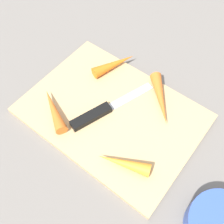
{
  "coord_description": "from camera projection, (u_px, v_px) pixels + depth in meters",
  "views": [
    {
      "loc": [
        -0.19,
        0.25,
        0.5
      ],
      "look_at": [
        0.0,
        0.0,
        0.01
      ],
      "focal_mm": 43.94,
      "sensor_mm": 36.0,
      "label": 1
    }
  ],
  "objects": [
    {
      "name": "ground_plane",
      "position": [
        112.0,
        115.0,
        0.59
      ],
      "size": [
        1.4,
        1.4,
        0.0
      ],
      "primitive_type": "plane",
      "color": "slate"
    },
    {
      "name": "cutting_board",
      "position": [
        112.0,
        114.0,
        0.58
      ],
      "size": [
        0.36,
        0.26,
        0.01
      ],
      "primitive_type": "cube",
      "color": "tan",
      "rests_on": "ground_plane"
    },
    {
      "name": "knife",
      "position": [
        97.0,
        114.0,
        0.57
      ],
      "size": [
        0.08,
        0.2,
        0.01
      ],
      "rotation": [
        0.0,
        0.0,
        4.39
      ],
      "color": "#B7B7BC",
      "rests_on": "cutting_board"
    },
    {
      "name": "carrot_shortest",
      "position": [
        124.0,
        163.0,
        0.5
      ],
      "size": [
        0.1,
        0.06,
        0.03
      ],
      "primitive_type": "cone",
      "rotation": [
        0.0,
        1.57,
        0.36
      ],
      "color": "orange",
      "rests_on": "cutting_board"
    },
    {
      "name": "carrot_long",
      "position": [
        54.0,
        110.0,
        0.56
      ],
      "size": [
        0.11,
        0.07,
        0.03
      ],
      "primitive_type": "cone",
      "rotation": [
        0.0,
        1.57,
        5.79
      ],
      "color": "orange",
      "rests_on": "cutting_board"
    },
    {
      "name": "carrot_longest",
      "position": [
        161.0,
        99.0,
        0.58
      ],
      "size": [
        0.1,
        0.11,
        0.03
      ],
      "primitive_type": "cone",
      "rotation": [
        0.0,
        1.57,
        2.32
      ],
      "color": "orange",
      "rests_on": "cutting_board"
    },
    {
      "name": "carrot_short",
      "position": [
        114.0,
        64.0,
        0.63
      ],
      "size": [
        0.06,
        0.11,
        0.03
      ],
      "primitive_type": "cone",
      "rotation": [
        0.0,
        1.57,
        4.34
      ],
      "color": "orange",
      "rests_on": "cutting_board"
    }
  ]
}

